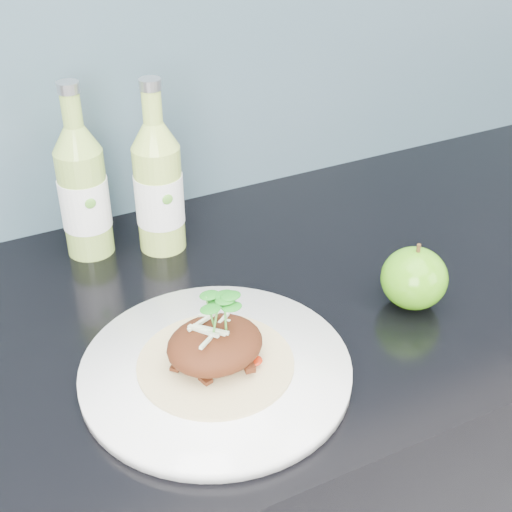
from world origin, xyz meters
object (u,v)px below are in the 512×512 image
object	(u,v)px
cider_bottle_left	(83,192)
cider_bottle_right	(159,188)
dinner_plate	(216,370)
green_apple	(414,278)

from	to	relation	value
cider_bottle_left	cider_bottle_right	world-z (taller)	same
dinner_plate	cider_bottle_right	size ratio (longest dim) A/B	1.43
green_apple	cider_bottle_left	bearing A→B (deg)	136.61
green_apple	cider_bottle_left	xyz separation A→B (m)	(-0.32, 0.31, 0.05)
green_apple	cider_bottle_right	distance (m)	0.36
cider_bottle_left	cider_bottle_right	xyz separation A→B (m)	(0.09, -0.03, 0.00)
green_apple	dinner_plate	bearing A→B (deg)	-177.76
dinner_plate	green_apple	distance (m)	0.28
green_apple	cider_bottle_right	bearing A→B (deg)	130.26
green_apple	cider_bottle_right	size ratio (longest dim) A/B	0.45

